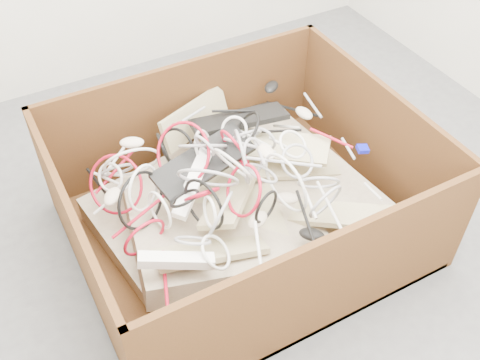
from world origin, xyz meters
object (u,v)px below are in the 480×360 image
power_strip_left (193,183)px  power_strip_right (176,260)px  cardboard_box (238,214)px  vga_plug (363,149)px

power_strip_left → power_strip_right: power_strip_left is taller
cardboard_box → vga_plug: (0.52, -0.10, 0.22)m
power_strip_right → power_strip_left: bearing=76.8°
cardboard_box → power_strip_right: 0.50m
power_strip_right → vga_plug: 0.90m
power_strip_right → vga_plug: bearing=31.9°
power_strip_left → power_strip_right: 0.33m
power_strip_left → vga_plug: power_strip_left is taller
power_strip_right → vga_plug: size_ratio=5.67×
power_strip_right → cardboard_box: bearing=56.7°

